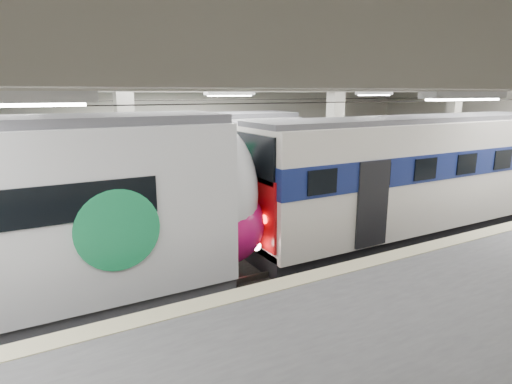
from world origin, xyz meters
TOP-DOWN VIEW (x-y plane):
  - station_hall at (0.00, -1.74)m, footprint 36.00×24.00m
  - older_rer at (5.97, 0.00)m, footprint 12.58×2.78m
  - far_train at (-2.33, 5.50)m, footprint 13.11×3.11m

SIDE VIEW (x-z plane):
  - far_train at x=-2.33m, z-range 0.07..4.27m
  - older_rer at x=5.97m, z-range 0.10..4.29m
  - station_hall at x=0.00m, z-range 0.37..6.12m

